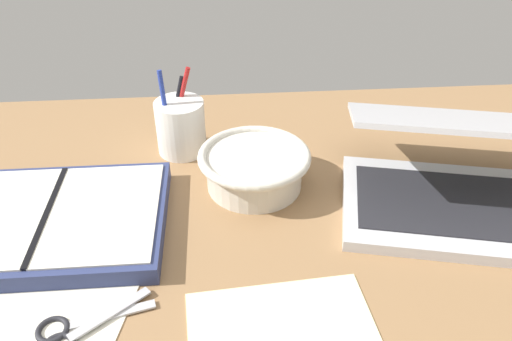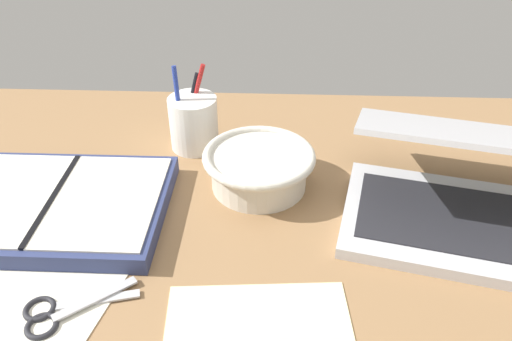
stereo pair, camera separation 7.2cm
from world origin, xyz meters
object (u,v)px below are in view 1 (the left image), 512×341
object	(u,v)px
scissors	(70,332)
planner	(49,221)
laptop	(460,178)
pen_cup	(181,126)
bowl	(253,167)

from	to	relation	value
scissors	planner	bearing A→B (deg)	83.61
laptop	scissors	world-z (taller)	laptop
pen_cup	planner	size ratio (longest dim) A/B	0.47
bowl	pen_cup	xyz separation A→B (cm)	(-11.75, 11.56, 1.35)
laptop	bowl	distance (cm)	31.33
bowl	pen_cup	bearing A→B (deg)	135.47
pen_cup	planner	xyz separation A→B (cm)	(-18.01, -19.92, -3.38)
laptop	bowl	world-z (taller)	laptop
pen_cup	bowl	bearing A→B (deg)	-44.53
bowl	laptop	bearing A→B (deg)	-13.28
laptop	bowl	size ratio (longest dim) A/B	2.20
planner	scissors	size ratio (longest dim) A/B	2.43
planner	scissors	xyz separation A→B (cm)	(6.85, -18.68, -1.15)
planner	laptop	bearing A→B (deg)	1.24
pen_cup	scissors	size ratio (longest dim) A/B	1.14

